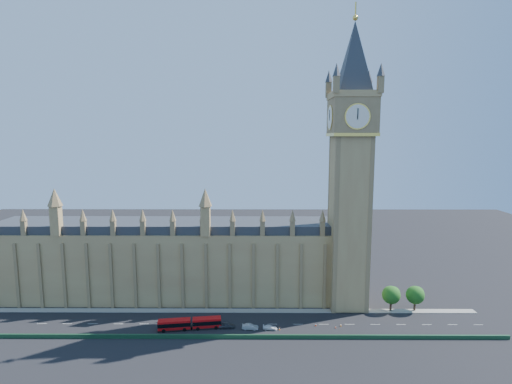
{
  "coord_description": "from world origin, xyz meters",
  "views": [
    {
      "loc": [
        7.53,
        -117.33,
        57.66
      ],
      "look_at": [
        6.85,
        10.0,
        40.18
      ],
      "focal_mm": 28.0,
      "sensor_mm": 36.0,
      "label": 1
    }
  ],
  "objects_px": {
    "red_bus": "(190,324)",
    "car_silver": "(250,327)",
    "car_grey": "(227,325)",
    "car_white": "(270,328)"
  },
  "relations": [
    {
      "from": "car_grey",
      "to": "car_silver",
      "type": "relative_size",
      "value": 0.99
    },
    {
      "from": "red_bus",
      "to": "car_grey",
      "type": "bearing_deg",
      "value": -4.24
    },
    {
      "from": "car_silver",
      "to": "car_white",
      "type": "xyz_separation_m",
      "value": [
        6.0,
        -0.11,
        -0.18
      ]
    },
    {
      "from": "car_silver",
      "to": "car_white",
      "type": "distance_m",
      "value": 6.01
    },
    {
      "from": "red_bus",
      "to": "car_white",
      "type": "bearing_deg",
      "value": -8.46
    },
    {
      "from": "red_bus",
      "to": "car_silver",
      "type": "relative_size",
      "value": 3.91
    },
    {
      "from": "red_bus",
      "to": "car_grey",
      "type": "height_order",
      "value": "red_bus"
    },
    {
      "from": "red_bus",
      "to": "car_grey",
      "type": "relative_size",
      "value": 3.95
    },
    {
      "from": "car_grey",
      "to": "car_silver",
      "type": "distance_m",
      "value": 7.22
    },
    {
      "from": "car_silver",
      "to": "car_white",
      "type": "relative_size",
      "value": 1.13
    }
  ]
}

